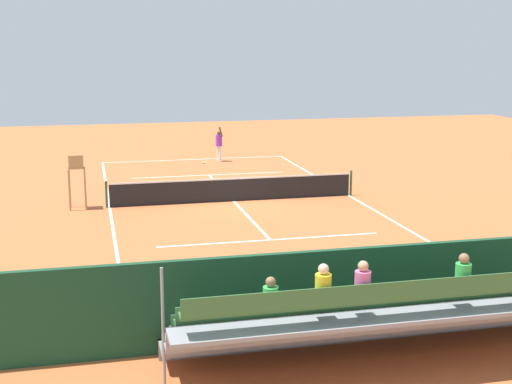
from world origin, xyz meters
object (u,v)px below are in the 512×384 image
at_px(tennis_racket, 205,162).
at_px(tennis_ball_near, 223,168).
at_px(umpire_chair, 77,176).
at_px(equipment_bag, 368,314).
at_px(tennis_net, 234,189).
at_px(courtside_bench, 437,291).
at_px(bleacher_stand, 388,316).
at_px(tennis_player, 219,143).

xyz_separation_m(tennis_racket, tennis_ball_near, (-0.59, 2.05, 0.02)).
bearing_deg(tennis_racket, tennis_ball_near, 105.96).
height_order(umpire_chair, equipment_bag, umpire_chair).
xyz_separation_m(tennis_net, umpire_chair, (6.20, -0.08, 0.81)).
relative_size(umpire_chair, tennis_ball_near, 32.42).
bearing_deg(tennis_net, tennis_ball_near, -97.39).
bearing_deg(courtside_bench, umpire_chair, -57.68).
xyz_separation_m(umpire_chair, tennis_racket, (-6.61, -9.70, -1.30)).
bearing_deg(tennis_racket, umpire_chair, 55.71).
distance_m(courtside_bench, tennis_racket, 23.13).
bearing_deg(courtside_bench, bleacher_stand, 44.18).
bearing_deg(tennis_racket, equipment_bag, 90.10).
xyz_separation_m(bleacher_stand, equipment_bag, (-0.42, -2.01, -0.78)).
bearing_deg(tennis_racket, bleacher_stand, 89.15).
xyz_separation_m(courtside_bench, tennis_player, (1.00, -23.32, 0.46)).
bearing_deg(bleacher_stand, courtside_bench, -135.82).
relative_size(tennis_net, tennis_ball_near, 156.06).
bearing_deg(tennis_net, courtside_bench, 99.59).
relative_size(bleacher_stand, tennis_ball_near, 137.27).
height_order(equipment_bag, tennis_player, tennis_player).
distance_m(tennis_net, tennis_ball_near, 7.80).
relative_size(courtside_bench, equipment_bag, 2.00).
distance_m(courtside_bench, tennis_ball_near, 21.04).
height_order(tennis_player, tennis_racket, tennis_player).
height_order(tennis_net, tennis_player, tennis_player).
bearing_deg(tennis_net, tennis_player, -97.03).
xyz_separation_m(tennis_net, courtside_bench, (-2.24, 13.27, 0.06)).
relative_size(tennis_player, tennis_racket, 3.31).
distance_m(umpire_chair, equipment_bag, 15.07).
bearing_deg(tennis_player, tennis_ball_near, 84.16).
relative_size(umpire_chair, equipment_bag, 2.38).
height_order(equipment_bag, tennis_racket, equipment_bag).
relative_size(tennis_net, umpire_chair, 4.81).
bearing_deg(tennis_ball_near, equipment_bag, 88.52).
distance_m(bleacher_stand, umpire_chair, 16.70).
distance_m(bleacher_stand, tennis_ball_near, 23.17).
height_order(tennis_player, tennis_ball_near, tennis_player).
distance_m(tennis_net, equipment_bag, 13.41).
height_order(bleacher_stand, tennis_racket, bleacher_stand).
bearing_deg(equipment_bag, tennis_racket, -89.90).
xyz_separation_m(tennis_player, tennis_ball_near, (0.24, 2.32, -0.98)).
bearing_deg(tennis_player, courtside_bench, 92.47).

